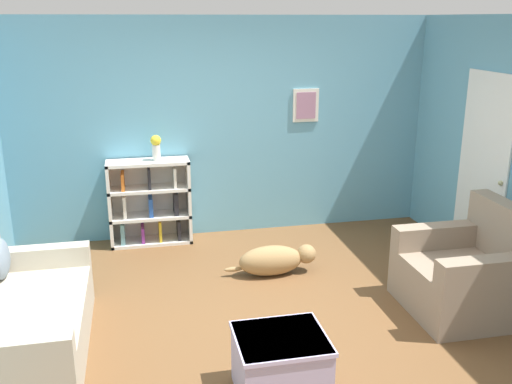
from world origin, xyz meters
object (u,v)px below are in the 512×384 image
(couch, at_px, (18,323))
(vase, at_px, (156,146))
(bookshelf, at_px, (150,203))
(recliner_chair, at_px, (469,274))
(dog, at_px, (275,260))
(coffee_table, at_px, (281,364))

(couch, bearing_deg, vase, 61.01)
(bookshelf, distance_m, recliner_chair, 3.58)
(couch, height_order, recliner_chair, recliner_chair)
(vase, bearing_deg, recliner_chair, -40.32)
(dog, height_order, vase, vase)
(bookshelf, xyz_separation_m, recliner_chair, (2.76, -2.27, -0.14))
(couch, distance_m, bookshelf, 2.48)
(bookshelf, relative_size, recliner_chair, 1.01)
(coffee_table, bearing_deg, vase, 102.30)
(coffee_table, distance_m, dog, 1.98)
(couch, distance_m, coffee_table, 2.10)
(recliner_chair, relative_size, coffee_table, 1.56)
(bookshelf, xyz_separation_m, vase, (0.10, -0.02, 0.68))
(coffee_table, relative_size, dog, 0.65)
(recliner_chair, bearing_deg, coffee_table, -156.68)
(bookshelf, relative_size, dog, 1.03)
(couch, relative_size, vase, 5.96)
(bookshelf, bearing_deg, coffee_table, -75.99)
(bookshelf, bearing_deg, vase, -12.25)
(recliner_chair, height_order, dog, recliner_chair)
(couch, relative_size, bookshelf, 1.74)
(couch, height_order, vase, vase)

